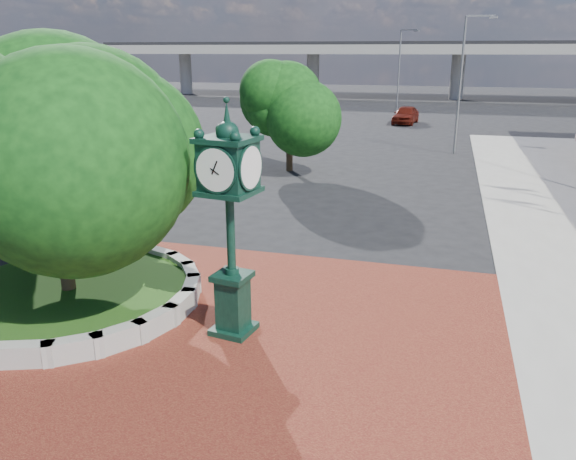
# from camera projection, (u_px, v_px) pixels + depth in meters

# --- Properties ---
(ground) EXTENTS (200.00, 200.00, 0.00)m
(ground) POSITION_uv_depth(u_px,v_px,m) (249.00, 326.00, 13.56)
(ground) COLOR black
(ground) RESTS_ON ground
(plaza) EXTENTS (12.00, 12.00, 0.04)m
(plaza) POSITION_uv_depth(u_px,v_px,m) (234.00, 345.00, 12.64)
(plaza) COLOR maroon
(plaza) RESTS_ON ground
(planter_wall) EXTENTS (2.96, 6.77, 0.54)m
(planter_wall) POSITION_uv_depth(u_px,v_px,m) (148.00, 303.00, 14.18)
(planter_wall) COLOR #9E9B93
(planter_wall) RESTS_ON ground
(grass_bed) EXTENTS (6.10, 6.10, 0.40)m
(grass_bed) POSITION_uv_depth(u_px,v_px,m) (70.00, 295.00, 14.79)
(grass_bed) COLOR #1F4513
(grass_bed) RESTS_ON ground
(overpass) EXTENTS (90.00, 12.00, 7.50)m
(overpass) POSITION_uv_depth(u_px,v_px,m) (420.00, 49.00, 75.79)
(overpass) COLOR #9E9B93
(overpass) RESTS_ON ground
(tree_planter) EXTENTS (5.20, 5.20, 6.33)m
(tree_planter) POSITION_uv_depth(u_px,v_px,m) (53.00, 163.00, 13.72)
(tree_planter) COLOR #38281C
(tree_planter) RESTS_ON ground
(tree_street) EXTENTS (4.40, 4.40, 5.45)m
(tree_street) POSITION_uv_depth(u_px,v_px,m) (289.00, 111.00, 30.11)
(tree_street) COLOR #38281C
(tree_street) RESTS_ON ground
(post_clock) EXTENTS (1.25, 1.25, 5.36)m
(post_clock) POSITION_uv_depth(u_px,v_px,m) (230.00, 213.00, 12.34)
(post_clock) COLOR black
(post_clock) RESTS_ON ground
(parked_car) EXTENTS (2.39, 4.87, 1.60)m
(parked_car) POSITION_uv_depth(u_px,v_px,m) (406.00, 115.00, 50.85)
(parked_car) COLOR #57150C
(parked_car) RESTS_ON ground
(street_lamp_near) EXTENTS (1.88, 0.37, 8.39)m
(street_lamp_near) POSITION_uv_depth(u_px,v_px,m) (464.00, 75.00, 34.62)
(street_lamp_near) COLOR slate
(street_lamp_near) RESTS_ON ground
(street_lamp_far) EXTENTS (1.77, 0.81, 8.23)m
(street_lamp_far) POSITION_uv_depth(u_px,v_px,m) (401.00, 67.00, 53.21)
(street_lamp_far) COLOR slate
(street_lamp_far) RESTS_ON ground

